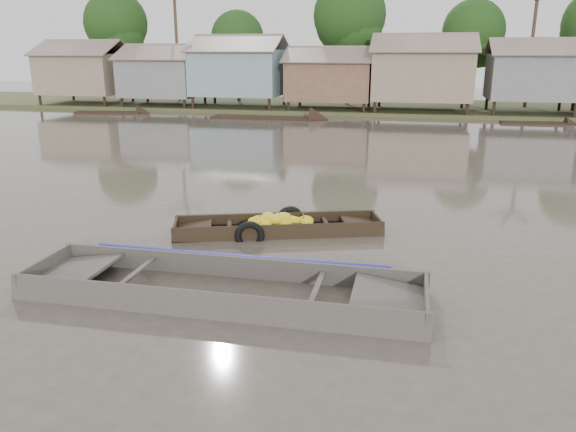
# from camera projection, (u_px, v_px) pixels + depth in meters

# --- Properties ---
(ground) EXTENTS (120.00, 120.00, 0.00)m
(ground) POSITION_uv_depth(u_px,v_px,m) (304.00, 263.00, 11.89)
(ground) COLOR #494038
(ground) RESTS_ON ground
(riverbank) EXTENTS (120.00, 12.47, 10.22)m
(riverbank) POSITION_uv_depth(u_px,v_px,m) (430.00, 67.00, 40.19)
(riverbank) COLOR #384723
(riverbank) RESTS_ON ground
(banana_boat) EXTENTS (5.22, 2.75, 0.74)m
(banana_boat) POSITION_uv_depth(u_px,v_px,m) (276.00, 227.00, 13.84)
(banana_boat) COLOR black
(banana_boat) RESTS_ON ground
(viewer_boat) EXTENTS (7.40, 1.97, 0.60)m
(viewer_boat) POSITION_uv_depth(u_px,v_px,m) (224.00, 293.00, 10.28)
(viewer_boat) COLOR #3F3A35
(viewer_boat) RESTS_ON ground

